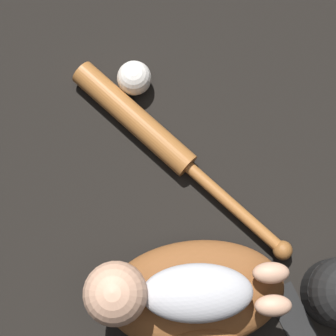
{
  "coord_description": "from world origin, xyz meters",
  "views": [
    {
      "loc": [
        0.1,
        -0.01,
        1.19
      ],
      "look_at": [
        0.0,
        -0.25,
        0.08
      ],
      "focal_mm": 60.0,
      "sensor_mm": 36.0,
      "label": 1
    }
  ],
  "objects": [
    {
      "name": "baseball_glove",
      "position": [
        0.05,
        0.01,
        0.05
      ],
      "size": [
        0.4,
        0.32,
        0.11
      ],
      "color": "brown",
      "rests_on": "ground"
    },
    {
      "name": "baseball",
      "position": [
        -0.01,
        -0.48,
        0.04
      ],
      "size": [
        0.08,
        0.08,
        0.08
      ],
      "color": "white",
      "rests_on": "ground"
    },
    {
      "name": "baby_figure",
      "position": [
        0.11,
        -0.02,
        0.15
      ],
      "size": [
        0.38,
        0.22,
        0.12
      ],
      "color": "#B2B2B7",
      "rests_on": "baseball_glove"
    },
    {
      "name": "ground_plane",
      "position": [
        0.0,
        0.0,
        0.0
      ],
      "size": [
        6.0,
        6.0,
        0.0
      ],
      "primitive_type": "plane",
      "color": "black"
    },
    {
      "name": "baseball_bat",
      "position": [
        -0.0,
        -0.34,
        0.03
      ],
      "size": [
        0.29,
        0.56,
        0.06
      ],
      "color": "#9E602D",
      "rests_on": "ground"
    }
  ]
}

